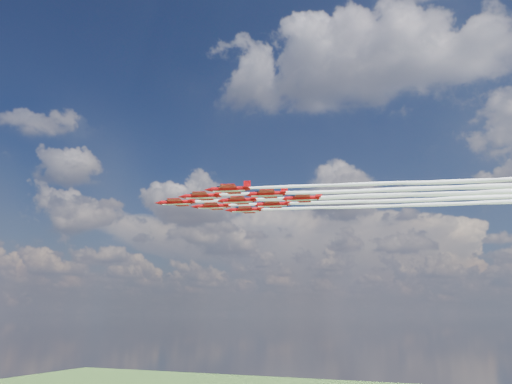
% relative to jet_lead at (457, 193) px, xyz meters
% --- Properties ---
extents(jet_lead, '(154.40, 44.41, 2.96)m').
position_rel_jet_lead_xyz_m(jet_lead, '(0.00, 0.00, 0.00)').
color(jet_lead, red).
extents(jet_row2_port, '(154.40, 44.41, 2.96)m').
position_rel_jet_lead_xyz_m(jet_row2_port, '(10.15, -4.01, 0.00)').
color(jet_row2_port, red).
extents(jet_row2_starb, '(154.40, 44.41, 2.96)m').
position_rel_jet_lead_xyz_m(jet_row2_starb, '(6.92, 8.44, 0.00)').
color(jet_row2_starb, red).
extents(jet_row3_starb, '(154.40, 44.41, 2.96)m').
position_rel_jet_lead_xyz_m(jet_row3_starb, '(13.85, 16.88, 0.00)').
color(jet_row3_starb, red).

